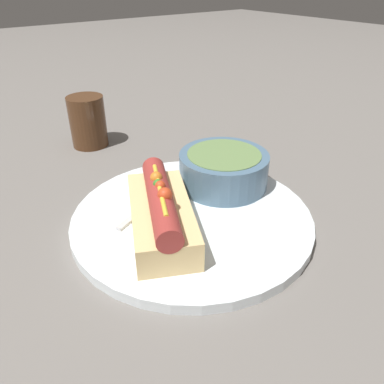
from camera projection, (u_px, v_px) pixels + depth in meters
name	position (u px, v px, depth m)	size (l,w,h in m)	color
ground_plane	(192.00, 222.00, 0.47)	(4.00, 4.00, 0.00)	slate
dinner_plate	(192.00, 218.00, 0.47)	(0.30, 0.30, 0.01)	white
hot_dog	(161.00, 212.00, 0.43)	(0.17, 0.13, 0.07)	#E5C17F
soup_bowl	(224.00, 168.00, 0.52)	(0.12, 0.12, 0.05)	slate
spoon	(171.00, 185.00, 0.52)	(0.08, 0.15, 0.01)	#B7B7BC
drinking_glass	(88.00, 122.00, 0.66)	(0.06, 0.06, 0.09)	#4C2D19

